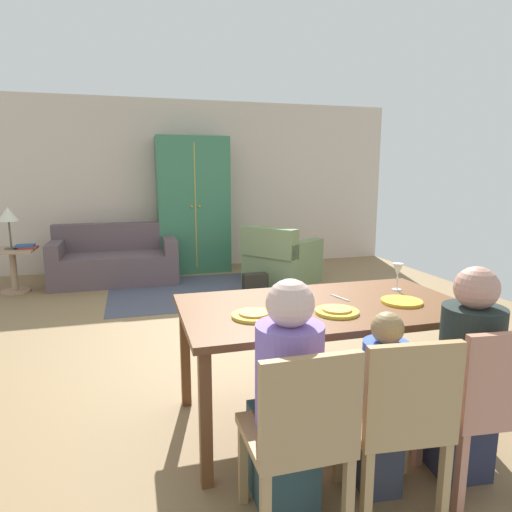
{
  "coord_description": "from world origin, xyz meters",
  "views": [
    {
      "loc": [
        -0.95,
        -3.95,
        1.55
      ],
      "look_at": [
        0.06,
        -0.34,
        0.85
      ],
      "focal_mm": 31.34,
      "sensor_mm": 36.0,
      "label": 1
    }
  ],
  "objects": [
    {
      "name": "table_lamp",
      "position": [
        -2.47,
        2.41,
        1.01
      ],
      "size": [
        0.26,
        0.26,
        0.54
      ],
      "color": "brown",
      "rests_on": "side_table"
    },
    {
      "name": "pizza_near_child",
      "position": [
        0.16,
        -1.72,
        0.78
      ],
      "size": [
        0.17,
        0.17,
        0.01
      ],
      "primitive_type": "cylinder",
      "color": "gold",
      "rests_on": "plate_near_child"
    },
    {
      "name": "handbag",
      "position": [
        0.57,
        1.51,
        0.13
      ],
      "size": [
        0.32,
        0.16,
        0.26
      ],
      "primitive_type": "cube",
      "color": "black",
      "rests_on": "ground_plane"
    },
    {
      "name": "couch",
      "position": [
        -1.2,
        2.67,
        0.3
      ],
      "size": [
        1.72,
        0.86,
        0.82
      ],
      "color": "#57474C",
      "rests_on": "ground_plane"
    },
    {
      "name": "book_lower",
      "position": [
        -2.26,
        2.36,
        0.59
      ],
      "size": [
        0.22,
        0.16,
        0.03
      ],
      "primitive_type": "cube",
      "color": "maroon",
      "rests_on": "side_table"
    },
    {
      "name": "knife",
      "position": [
        0.31,
        -1.44,
        0.76
      ],
      "size": [
        0.06,
        0.17,
        0.01
      ],
      "primitive_type": "cube",
      "rotation": [
        0.0,
        0.0,
        0.25
      ],
      "color": "silver",
      "rests_on": "dining_table"
    },
    {
      "name": "plate_near_man",
      "position": [
        -0.32,
        -1.66,
        0.77
      ],
      "size": [
        0.25,
        0.25,
        0.02
      ],
      "primitive_type": "cylinder",
      "color": "yellow",
      "rests_on": "dining_table"
    },
    {
      "name": "person_man",
      "position": [
        -0.32,
        -2.2,
        0.51
      ],
      "size": [
        0.3,
        0.4,
        1.11
      ],
      "color": "#2A4347",
      "rests_on": "ground_plane"
    },
    {
      "name": "side_table",
      "position": [
        -2.47,
        2.41,
        0.38
      ],
      "size": [
        0.56,
        0.56,
        0.58
      ],
      "color": "#A28163",
      "rests_on": "ground_plane"
    },
    {
      "name": "book_upper",
      "position": [
        -2.29,
        2.37,
        0.62
      ],
      "size": [
        0.22,
        0.16,
        0.03
      ],
      "primitive_type": "cube",
      "color": "#294988",
      "rests_on": "book_lower"
    },
    {
      "name": "dining_chair_woman",
      "position": [
        0.62,
        -2.38,
        0.49
      ],
      "size": [
        0.46,
        0.46,
        0.87
      ],
      "color": "#B4735A",
      "rests_on": "ground_plane"
    },
    {
      "name": "pizza_near_man",
      "position": [
        -0.32,
        -1.66,
        0.78
      ],
      "size": [
        0.17,
        0.17,
        0.01
      ],
      "primitive_type": "cylinder",
      "color": "gold",
      "rests_on": "plate_near_man"
    },
    {
      "name": "plate_near_child",
      "position": [
        0.16,
        -1.72,
        0.77
      ],
      "size": [
        0.25,
        0.25,
        0.02
      ],
      "primitive_type": "cylinder",
      "color": "yellow",
      "rests_on": "dining_table"
    },
    {
      "name": "dining_chair_man",
      "position": [
        -0.32,
        -2.38,
        0.49
      ],
      "size": [
        0.42,
        0.42,
        0.87
      ],
      "color": "#A67C4F",
      "rests_on": "ground_plane"
    },
    {
      "name": "person_child",
      "position": [
        0.16,
        -2.21,
        0.43
      ],
      "size": [
        0.22,
        0.3,
        0.92
      ],
      "color": "#303443",
      "rests_on": "ground_plane"
    },
    {
      "name": "back_wall",
      "position": [
        0.0,
        3.51,
        1.35
      ],
      "size": [
        6.95,
        0.1,
        2.7
      ],
      "primitive_type": "cube",
      "color": "beige",
      "rests_on": "ground_plane"
    },
    {
      "name": "armoire",
      "position": [
        -0.0,
        3.12,
        1.05
      ],
      "size": [
        1.1,
        0.59,
        2.1
      ],
      "color": "#336D4C",
      "rests_on": "ground_plane"
    },
    {
      "name": "area_rug",
      "position": [
        0.01,
        1.81,
        0.0
      ],
      "size": [
        2.6,
        1.8,
        0.01
      ],
      "primitive_type": "cube",
      "color": "#414453",
      "rests_on": "ground_plane"
    },
    {
      "name": "ground_plane",
      "position": [
        0.0,
        0.43,
        -0.01
      ],
      "size": [
        6.95,
        6.06,
        0.02
      ],
      "primitive_type": "cube",
      "color": "olive"
    },
    {
      "name": "person_woman",
      "position": [
        0.63,
        -2.2,
        0.51
      ],
      "size": [
        0.3,
        0.41,
        1.11
      ],
      "color": "#272B43",
      "rests_on": "ground_plane"
    },
    {
      "name": "plate_near_woman",
      "position": [
        0.63,
        -1.64,
        0.77
      ],
      "size": [
        0.25,
        0.25,
        0.02
      ],
      "primitive_type": "cylinder",
      "color": "yellow",
      "rests_on": "dining_table"
    },
    {
      "name": "wine_glass",
      "position": [
        0.78,
        -1.36,
        0.89
      ],
      "size": [
        0.07,
        0.07,
        0.19
      ],
      "color": "silver",
      "rests_on": "dining_table"
    },
    {
      "name": "dining_chair_child",
      "position": [
        0.15,
        -2.38,
        0.49
      ],
      "size": [
        0.46,
        0.46,
        0.87
      ],
      "color": "#A87E4D",
      "rests_on": "ground_plane"
    },
    {
      "name": "armchair",
      "position": [
        1.08,
        1.97,
        0.32
      ],
      "size": [
        1.2,
        1.2,
        0.82
      ],
      "color": "#708255",
      "rests_on": "ground_plane"
    },
    {
      "name": "dining_table",
      "position": [
        0.16,
        -1.54,
        0.69
      ],
      "size": [
        1.73,
        0.95,
        0.76
      ],
      "color": "brown",
      "rests_on": "ground_plane"
    },
    {
      "name": "fork",
      "position": [
        -0.1,
        -1.59,
        0.76
      ],
      "size": [
        0.03,
        0.15,
        0.01
      ],
      "primitive_type": "cube",
      "rotation": [
        0.0,
        0.0,
        0.07
      ],
      "color": "silver",
      "rests_on": "dining_table"
    }
  ]
}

